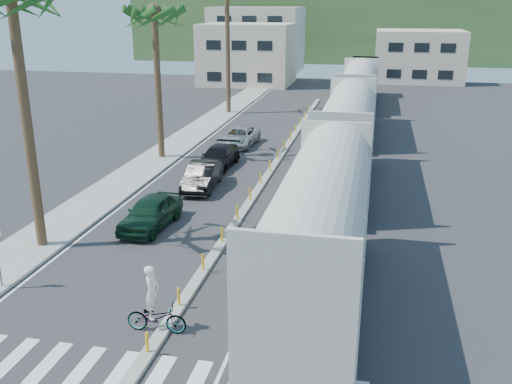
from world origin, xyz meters
TOP-DOWN VIEW (x-y plane):
  - ground at (0.00, 0.00)m, footprint 140.00×140.00m
  - sidewalk at (-8.50, 25.00)m, footprint 3.00×90.00m
  - rails at (5.00, 28.00)m, footprint 1.56×100.00m
  - median at (0.00, 19.96)m, footprint 0.45×60.00m
  - crosswalk at (0.00, -2.00)m, footprint 14.00×2.20m
  - lane_markings at (-2.15, 25.00)m, footprint 9.42×90.00m
  - freight_train at (5.00, 23.14)m, footprint 3.00×60.94m
  - palm_trees at (-8.10, 22.70)m, footprint 3.50×37.20m
  - buildings at (-6.41, 71.66)m, footprint 38.00×27.00m
  - hillside at (0.00, 100.00)m, footprint 80.00×20.00m
  - car_lead at (-4.03, 9.34)m, footprint 2.51×4.91m
  - car_second at (-3.36, 15.88)m, footprint 2.24×4.94m
  - car_third at (-3.67, 20.56)m, footprint 2.52×5.15m
  - car_rear at (-3.71, 26.90)m, footprint 2.85×5.30m
  - cyclist at (-0.25, 0.41)m, footprint 0.91×2.14m

SIDE VIEW (x-z plane):
  - ground at x=0.00m, z-range 0.00..0.00m
  - lane_markings at x=-2.15m, z-range 0.00..0.01m
  - crosswalk at x=0.00m, z-range 0.00..0.01m
  - rails at x=5.00m, z-range 0.00..0.06m
  - sidewalk at x=-8.50m, z-range 0.00..0.15m
  - median at x=0.00m, z-range -0.34..0.51m
  - car_rear at x=-3.71m, z-range 0.00..1.41m
  - car_third at x=-3.67m, z-range 0.00..1.43m
  - car_second at x=-3.36m, z-range 0.00..1.56m
  - car_lead at x=-4.03m, z-range 0.00..1.59m
  - cyclist at x=-0.25m, z-range -0.43..2.02m
  - freight_train at x=5.00m, z-range -0.02..5.83m
  - buildings at x=-6.41m, z-range -0.64..9.36m
  - hillside at x=0.00m, z-range 0.00..12.00m
  - palm_trees at x=-8.10m, z-range 3.93..17.68m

